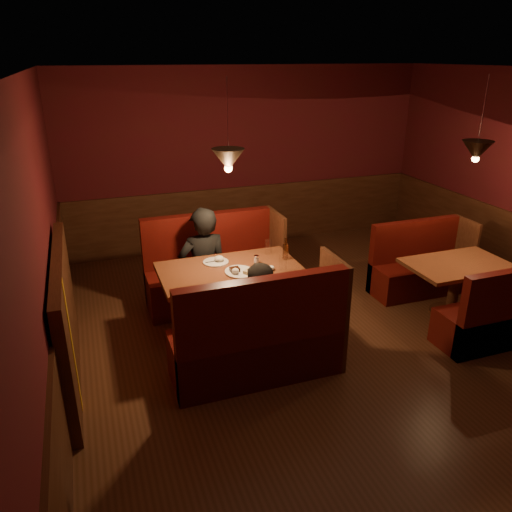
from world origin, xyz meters
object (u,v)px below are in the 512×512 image
object	(u,v)px
main_bench_near	(261,345)
second_bench_near	(500,319)
second_bench_far	(419,269)
diner_b	(264,298)
diner_a	(203,248)
main_table	(232,284)
main_bench_far	(214,275)
second_table	(456,277)

from	to	relation	value
main_bench_near	second_bench_near	bearing A→B (deg)	-6.04
second_bench_far	diner_b	xyz separation A→B (m)	(-2.60, -0.88, 0.41)
diner_b	diner_a	bearing A→B (deg)	96.04
main_bench_near	diner_a	world-z (taller)	diner_a
main_table	diner_a	size ratio (longest dim) A/B	0.91
main_bench_far	second_bench_far	world-z (taller)	main_bench_far
diner_a	diner_b	xyz separation A→B (m)	(0.33, -1.26, -0.14)
main_bench_far	main_bench_near	world-z (taller)	same
second_table	diner_b	size ratio (longest dim) A/B	0.85
main_bench_near	diner_a	size ratio (longest dim) A/B	1.00
main_table	second_bench_near	distance (m)	3.02
main_bench_far	diner_a	distance (m)	0.56
second_bench_far	diner_a	size ratio (longest dim) A/B	0.79
main_bench_near	diner_a	distance (m)	1.64
main_table	diner_a	xyz separation A→B (m)	(-0.17, 0.67, 0.21)
main_table	second_bench_far	xyz separation A→B (m)	(2.76, 0.29, -0.34)
main_bench_far	second_bench_near	xyz separation A→B (m)	(2.74, -2.07, -0.06)
main_table	main_bench_far	size ratio (longest dim) A/B	0.91
second_bench_far	diner_a	world-z (taller)	diner_a
second_bench_far	main_table	bearing A→B (deg)	-173.91
second_bench_near	diner_b	xyz separation A→B (m)	(-2.60, 0.59, 0.41)
diner_a	second_bench_near	bearing A→B (deg)	145.20
diner_a	diner_b	distance (m)	1.31
main_bench_near	diner_a	bearing A→B (deg)	96.72
main_bench_near	diner_b	world-z (taller)	diner_b
second_table	second_bench_far	size ratio (longest dim) A/B	0.90
main_table	main_bench_near	world-z (taller)	main_bench_near
main_bench_near	main_table	bearing A→B (deg)	91.14
diner_a	second_bench_far	bearing A→B (deg)	170.20
second_bench_far	diner_a	bearing A→B (deg)	172.70
main_table	main_bench_far	xyz separation A→B (m)	(0.02, 0.89, -0.27)
main_table	second_table	bearing A→B (deg)	-9.21
main_bench_far	diner_b	bearing A→B (deg)	-84.52
main_bench_near	second_table	bearing A→B (deg)	9.36
main_table	main_bench_near	bearing A→B (deg)	-88.86
main_bench_near	second_bench_far	distance (m)	2.98
second_bench_far	second_bench_near	xyz separation A→B (m)	(0.00, -1.47, 0.00)
main_bench_far	second_table	size ratio (longest dim) A/B	1.40
second_bench_far	diner_a	distance (m)	3.00
main_bench_near	diner_b	size ratio (longest dim) A/B	1.19
second_bench_far	second_table	bearing A→B (deg)	-92.20
second_bench_near	diner_b	bearing A→B (deg)	167.18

